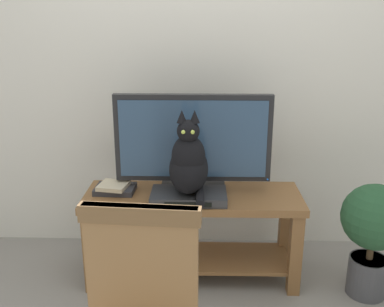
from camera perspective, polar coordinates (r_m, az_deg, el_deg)
name	(u,v)px	position (r m, az deg, el deg)	size (l,w,h in m)	color
back_wall	(202,39)	(2.91, 1.30, 14.54)	(7.00, 0.12, 2.80)	silver
tv_stand	(192,221)	(2.67, 0.03, -8.71)	(1.27, 0.43, 0.54)	brown
tv	(192,143)	(2.55, 0.06, 1.43)	(0.90, 0.20, 0.58)	black
media_box	(188,196)	(2.51, -0.50, -5.53)	(0.43, 0.24, 0.05)	#2D2D30
cat	(188,163)	(2.42, -0.50, -1.22)	(0.22, 0.37, 0.48)	black
book_stack	(114,188)	(2.66, -10.03, -4.40)	(0.24, 0.20, 0.06)	#2D2D33
potted_plant	(373,228)	(2.68, 22.31, -8.93)	(0.37, 0.37, 0.67)	#47474C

